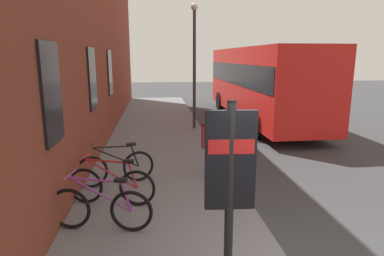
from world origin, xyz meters
TOP-DOWN VIEW (x-y plane):
  - ground at (6.00, -1.00)m, footprint 60.00×60.00m
  - sidewalk_pavement at (8.00, 1.75)m, footprint 24.00×3.50m
  - bicycle_leaning_wall at (1.78, 2.79)m, footprint 0.53×1.75m
  - bicycle_by_door at (2.77, 2.74)m, footprint 0.57×1.74m
  - bicycle_nearest_sign at (3.82, 2.77)m, footprint 0.65×1.72m
  - transit_info_sign at (-0.07, 1.06)m, footprint 0.12×0.55m
  - city_bus at (11.53, -3.00)m, footprint 10.52×2.70m
  - pedestrian_by_facade at (4.07, 0.55)m, footprint 0.40×0.53m
  - street_lamp at (9.61, 0.30)m, footprint 0.28×0.28m

SIDE VIEW (x-z plane):
  - ground at x=6.00m, z-range 0.00..0.00m
  - sidewalk_pavement at x=8.00m, z-range 0.00..0.12m
  - bicycle_leaning_wall at x=1.78m, z-range 0.02..1.00m
  - bicycle_by_door at x=2.77m, z-range 0.02..1.00m
  - bicycle_nearest_sign at x=3.82m, z-range 0.02..1.00m
  - pedestrian_by_facade at x=4.07m, z-range 0.29..1.82m
  - transit_info_sign at x=-0.07m, z-range 0.52..2.92m
  - city_bus at x=11.53m, z-range 0.24..3.59m
  - street_lamp at x=9.61m, z-range 0.59..5.42m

